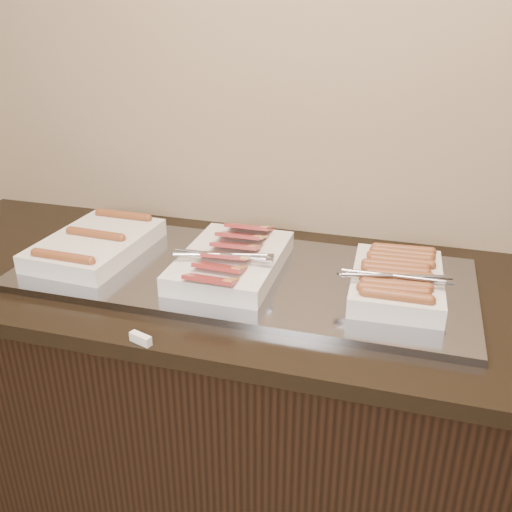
{
  "coord_description": "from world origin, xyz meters",
  "views": [
    {
      "loc": [
        0.43,
        0.83,
        1.6
      ],
      "look_at": [
        0.06,
        2.13,
        0.97
      ],
      "focal_mm": 40.0,
      "sensor_mm": 36.0,
      "label": 1
    }
  ],
  "objects_px": {
    "warming_tray": "(242,275)",
    "dish_center": "(231,260)",
    "counter": "(238,409)",
    "dish_left": "(96,244)",
    "dish_right": "(397,279)"
  },
  "relations": [
    {
      "from": "counter",
      "to": "dish_left",
      "type": "bearing_deg",
      "value": 180.0
    },
    {
      "from": "dish_left",
      "to": "dish_right",
      "type": "height_order",
      "value": "dish_right"
    },
    {
      "from": "counter",
      "to": "dish_center",
      "type": "relative_size",
      "value": 5.15
    },
    {
      "from": "warming_tray",
      "to": "dish_left",
      "type": "height_order",
      "value": "dish_left"
    },
    {
      "from": "dish_left",
      "to": "dish_center",
      "type": "height_order",
      "value": "dish_center"
    },
    {
      "from": "warming_tray",
      "to": "dish_center",
      "type": "distance_m",
      "value": 0.05
    },
    {
      "from": "counter",
      "to": "dish_center",
      "type": "bearing_deg",
      "value": -159.71
    },
    {
      "from": "warming_tray",
      "to": "dish_left",
      "type": "distance_m",
      "value": 0.44
    },
    {
      "from": "dish_center",
      "to": "dish_right",
      "type": "distance_m",
      "value": 0.43
    },
    {
      "from": "warming_tray",
      "to": "dish_right",
      "type": "relative_size",
      "value": 3.59
    },
    {
      "from": "dish_center",
      "to": "counter",
      "type": "bearing_deg",
      "value": 20.31
    },
    {
      "from": "dish_right",
      "to": "warming_tray",
      "type": "bearing_deg",
      "value": 177.02
    },
    {
      "from": "counter",
      "to": "warming_tray",
      "type": "bearing_deg",
      "value": 0.0
    },
    {
      "from": "dish_left",
      "to": "dish_right",
      "type": "xyz_separation_m",
      "value": [
        0.84,
        -0.0,
        0.01
      ]
    },
    {
      "from": "warming_tray",
      "to": "dish_right",
      "type": "distance_m",
      "value": 0.4
    }
  ]
}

